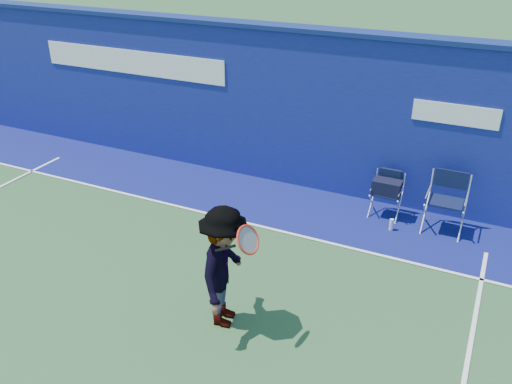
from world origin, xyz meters
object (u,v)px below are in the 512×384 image
at_px(water_bottle, 391,225).
at_px(tennis_player, 224,268).
at_px(directors_chair_left, 386,198).
at_px(directors_chair_right, 444,214).

bearing_deg(water_bottle, tennis_player, -113.82).
bearing_deg(directors_chair_left, tennis_player, -108.06).
bearing_deg(directors_chair_right, tennis_player, -121.49).
xyz_separation_m(directors_chair_left, directors_chair_right, (1.02, -0.10, -0.03)).
relative_size(directors_chair_right, tennis_player, 0.61).
bearing_deg(water_bottle, directors_chair_right, 24.94).
distance_m(directors_chair_left, tennis_player, 3.98).
bearing_deg(directors_chair_right, directors_chair_left, 174.54).
height_order(directors_chair_right, water_bottle, directors_chair_right).
xyz_separation_m(directors_chair_right, water_bottle, (-0.79, -0.37, -0.22)).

